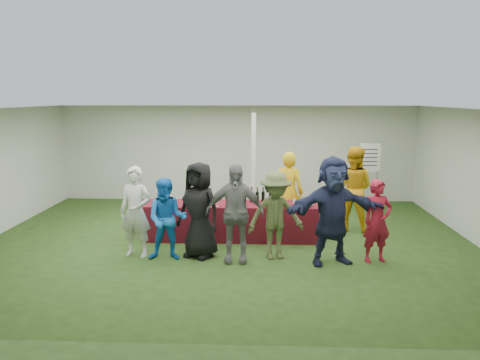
{
  "coord_description": "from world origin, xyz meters",
  "views": [
    {
      "loc": [
        0.63,
        -9.18,
        2.95
      ],
      "look_at": [
        0.23,
        0.29,
        1.25
      ],
      "focal_mm": 35.0,
      "sensor_mm": 36.0,
      "label": 1
    }
  ],
  "objects_px": {
    "wine_list_sign": "(370,163)",
    "customer_2": "(199,210)",
    "staff_back": "(353,189)",
    "serving_table": "(230,221)",
    "customer_6": "(377,221)",
    "dump_bucket": "(307,202)",
    "customer_5": "(333,211)",
    "customer_4": "(276,216)",
    "customer_3": "(235,213)",
    "customer_0": "(136,212)",
    "staff_pourer": "(288,192)",
    "customer_1": "(167,219)"
  },
  "relations": [
    {
      "from": "wine_list_sign",
      "to": "customer_5",
      "type": "bearing_deg",
      "value": -112.02
    },
    {
      "from": "customer_1",
      "to": "customer_5",
      "type": "xyz_separation_m",
      "value": [
        2.96,
        -0.08,
        0.21
      ]
    },
    {
      "from": "dump_bucket",
      "to": "customer_2",
      "type": "xyz_separation_m",
      "value": [
        -2.07,
        -0.93,
        0.05
      ]
    },
    {
      "from": "customer_4",
      "to": "serving_table",
      "type": "bearing_deg",
      "value": 111.67
    },
    {
      "from": "serving_table",
      "to": "customer_4",
      "type": "bearing_deg",
      "value": -52.9
    },
    {
      "from": "customer_4",
      "to": "customer_6",
      "type": "height_order",
      "value": "customer_4"
    },
    {
      "from": "dump_bucket",
      "to": "wine_list_sign",
      "type": "distance_m",
      "value": 3.06
    },
    {
      "from": "customer_0",
      "to": "wine_list_sign",
      "type": "bearing_deg",
      "value": 45.69
    },
    {
      "from": "serving_table",
      "to": "staff_pourer",
      "type": "distance_m",
      "value": 1.44
    },
    {
      "from": "customer_6",
      "to": "staff_back",
      "type": "bearing_deg",
      "value": 74.7
    },
    {
      "from": "serving_table",
      "to": "staff_pourer",
      "type": "height_order",
      "value": "staff_pourer"
    },
    {
      "from": "customer_2",
      "to": "customer_0",
      "type": "bearing_deg",
      "value": -151.42
    },
    {
      "from": "customer_3",
      "to": "customer_6",
      "type": "bearing_deg",
      "value": 3.22
    },
    {
      "from": "customer_3",
      "to": "customer_4",
      "type": "xyz_separation_m",
      "value": [
        0.73,
        0.2,
        -0.09
      ]
    },
    {
      "from": "wine_list_sign",
      "to": "customer_0",
      "type": "relative_size",
      "value": 1.06
    },
    {
      "from": "dump_bucket",
      "to": "customer_0",
      "type": "relative_size",
      "value": 0.13
    },
    {
      "from": "serving_table",
      "to": "customer_6",
      "type": "xyz_separation_m",
      "value": [
        2.71,
        -1.28,
        0.38
      ]
    },
    {
      "from": "wine_list_sign",
      "to": "staff_back",
      "type": "relative_size",
      "value": 0.96
    },
    {
      "from": "customer_0",
      "to": "customer_2",
      "type": "relative_size",
      "value": 0.95
    },
    {
      "from": "customer_2",
      "to": "customer_5",
      "type": "relative_size",
      "value": 0.92
    },
    {
      "from": "wine_list_sign",
      "to": "customer_0",
      "type": "bearing_deg",
      "value": -146.15
    },
    {
      "from": "wine_list_sign",
      "to": "customer_2",
      "type": "xyz_separation_m",
      "value": [
        -3.86,
        -3.36,
        -0.43
      ]
    },
    {
      "from": "staff_pourer",
      "to": "customer_0",
      "type": "distance_m",
      "value": 3.38
    },
    {
      "from": "dump_bucket",
      "to": "customer_1",
      "type": "height_order",
      "value": "customer_1"
    },
    {
      "from": "dump_bucket",
      "to": "customer_0",
      "type": "height_order",
      "value": "customer_0"
    },
    {
      "from": "customer_2",
      "to": "customer_3",
      "type": "relative_size",
      "value": 0.99
    },
    {
      "from": "serving_table",
      "to": "customer_1",
      "type": "height_order",
      "value": "customer_1"
    },
    {
      "from": "serving_table",
      "to": "customer_6",
      "type": "relative_size",
      "value": 2.39
    },
    {
      "from": "serving_table",
      "to": "wine_list_sign",
      "type": "relative_size",
      "value": 2.0
    },
    {
      "from": "wine_list_sign",
      "to": "customer_2",
      "type": "relative_size",
      "value": 1.01
    },
    {
      "from": "serving_table",
      "to": "customer_5",
      "type": "distance_m",
      "value": 2.43
    },
    {
      "from": "dump_bucket",
      "to": "customer_5",
      "type": "distance_m",
      "value": 1.23
    },
    {
      "from": "staff_pourer",
      "to": "customer_2",
      "type": "bearing_deg",
      "value": 59.82
    },
    {
      "from": "serving_table",
      "to": "customer_4",
      "type": "xyz_separation_m",
      "value": [
        0.9,
        -1.19,
        0.44
      ]
    },
    {
      "from": "serving_table",
      "to": "dump_bucket",
      "type": "xyz_separation_m",
      "value": [
        1.57,
        -0.22,
        0.46
      ]
    },
    {
      "from": "serving_table",
      "to": "customer_6",
      "type": "height_order",
      "value": "customer_6"
    },
    {
      "from": "customer_1",
      "to": "customer_3",
      "type": "height_order",
      "value": "customer_3"
    },
    {
      "from": "staff_back",
      "to": "customer_4",
      "type": "bearing_deg",
      "value": 69.26
    },
    {
      "from": "serving_table",
      "to": "customer_0",
      "type": "bearing_deg",
      "value": -145.26
    },
    {
      "from": "customer_3",
      "to": "customer_6",
      "type": "distance_m",
      "value": 2.55
    },
    {
      "from": "serving_table",
      "to": "customer_6",
      "type": "distance_m",
      "value": 3.03
    },
    {
      "from": "staff_back",
      "to": "customer_2",
      "type": "xyz_separation_m",
      "value": [
        -3.17,
        -1.9,
        -0.05
      ]
    },
    {
      "from": "staff_back",
      "to": "customer_0",
      "type": "height_order",
      "value": "staff_back"
    },
    {
      "from": "wine_list_sign",
      "to": "customer_4",
      "type": "relative_size",
      "value": 1.11
    },
    {
      "from": "serving_table",
      "to": "customer_0",
      "type": "distance_m",
      "value": 2.1
    },
    {
      "from": "dump_bucket",
      "to": "customer_2",
      "type": "relative_size",
      "value": 0.12
    },
    {
      "from": "customer_2",
      "to": "customer_3",
      "type": "height_order",
      "value": "customer_3"
    },
    {
      "from": "staff_pourer",
      "to": "customer_4",
      "type": "bearing_deg",
      "value": 94.75
    },
    {
      "from": "wine_list_sign",
      "to": "customer_5",
      "type": "height_order",
      "value": "customer_5"
    },
    {
      "from": "customer_5",
      "to": "wine_list_sign",
      "type": "bearing_deg",
      "value": 52.83
    }
  ]
}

